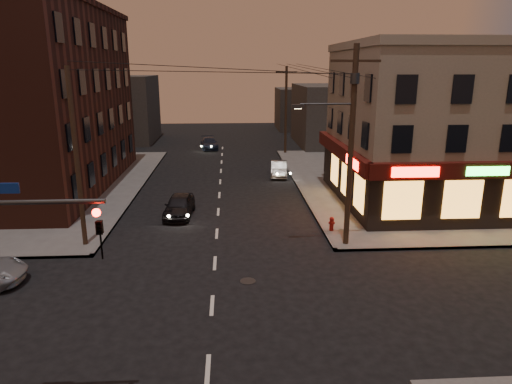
{
  "coord_description": "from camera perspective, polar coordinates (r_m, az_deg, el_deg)",
  "views": [
    {
      "loc": [
        0.77,
        -16.21,
        9.1
      ],
      "look_at": [
        2.04,
        5.12,
        3.2
      ],
      "focal_mm": 32.0,
      "sensor_mm": 36.0,
      "label": 1
    }
  ],
  "objects": [
    {
      "name": "ground",
      "position": [
        18.61,
        -5.52,
        -13.92
      ],
      "size": [
        120.0,
        120.0,
        0.0
      ],
      "primitive_type": "plane",
      "color": "black",
      "rests_on": "ground"
    },
    {
      "name": "sidewalk_ne",
      "position": [
        40.23,
        22.06,
        1.32
      ],
      "size": [
        24.0,
        28.0,
        0.15
      ],
      "primitive_type": "cube",
      "color": "#514F4C",
      "rests_on": "ground"
    },
    {
      "name": "pizza_building",
      "position": [
        33.5,
        23.74,
        7.71
      ],
      "size": [
        15.85,
        12.85,
        10.5
      ],
      "color": "gray",
      "rests_on": "sidewalk_ne"
    },
    {
      "name": "brick_apartment",
      "position": [
        38.46,
        -27.26,
        10.11
      ],
      "size": [
        12.0,
        20.0,
        13.0
      ],
      "primitive_type": "cube",
      "color": "#421D15",
      "rests_on": "sidewalk_nw"
    },
    {
      "name": "bg_building_ne_a",
      "position": [
        56.08,
        10.39,
        9.45
      ],
      "size": [
        10.0,
        12.0,
        7.0
      ],
      "primitive_type": "cube",
      "color": "#3F3D3A",
      "rests_on": "ground"
    },
    {
      "name": "bg_building_nw",
      "position": [
        60.04,
        -16.92,
        9.9
      ],
      "size": [
        9.0,
        10.0,
        8.0
      ],
      "primitive_type": "cube",
      "color": "#3F3D3A",
      "rests_on": "ground"
    },
    {
      "name": "bg_building_ne_b",
      "position": [
        69.4,
        6.01,
        10.3
      ],
      "size": [
        8.0,
        8.0,
        6.0
      ],
      "primitive_type": "cube",
      "color": "#3F3D3A",
      "rests_on": "ground"
    },
    {
      "name": "utility_pole_main",
      "position": [
        23.04,
        11.58,
        6.79
      ],
      "size": [
        4.2,
        0.44,
        10.0
      ],
      "color": "#382619",
      "rests_on": "sidewalk_ne"
    },
    {
      "name": "utility_pole_far",
      "position": [
        48.79,
        3.76,
        10.16
      ],
      "size": [
        0.26,
        0.26,
        9.0
      ],
      "primitive_type": "cylinder",
      "color": "#382619",
      "rests_on": "sidewalk_ne"
    },
    {
      "name": "utility_pole_west",
      "position": [
        24.35,
        -21.51,
        3.82
      ],
      "size": [
        0.24,
        0.24,
        9.0
      ],
      "primitive_type": "cylinder",
      "color": "#382619",
      "rests_on": "sidewalk_nw"
    },
    {
      "name": "sedan_near",
      "position": [
        28.98,
        -9.57,
        -1.66
      ],
      "size": [
        1.9,
        4.15,
        1.38
      ],
      "primitive_type": "imported",
      "rotation": [
        0.0,
        0.0,
        -0.07
      ],
      "color": "black",
      "rests_on": "ground"
    },
    {
      "name": "sedan_mid",
      "position": [
        39.12,
        2.88,
        2.91
      ],
      "size": [
        1.72,
        3.94,
        1.26
      ],
      "primitive_type": "imported",
      "rotation": [
        0.0,
        0.0,
        -0.1
      ],
      "color": "gray",
      "rests_on": "ground"
    },
    {
      "name": "sedan_far",
      "position": [
        52.58,
        -5.87,
        6.08
      ],
      "size": [
        2.29,
        4.55,
        1.27
      ],
      "primitive_type": "imported",
      "rotation": [
        0.0,
        0.0,
        0.12
      ],
      "color": "#182031",
      "rests_on": "ground"
    },
    {
      "name": "fire_hydrant",
      "position": [
        26.06,
        9.44,
        -3.85
      ],
      "size": [
        0.36,
        0.36,
        0.81
      ],
      "rotation": [
        0.0,
        0.0,
        -0.19
      ],
      "color": "maroon",
      "rests_on": "sidewalk_ne"
    }
  ]
}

